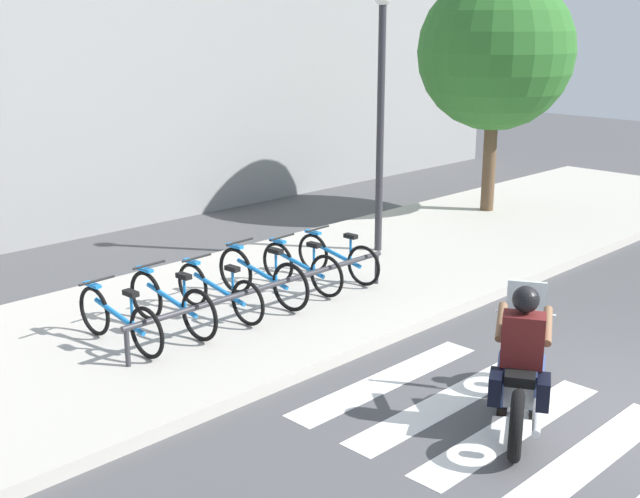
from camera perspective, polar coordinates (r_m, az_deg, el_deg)
sidewalk at (r=11.88m, az=-2.09°, el=-2.99°), size 24.00×4.40×0.15m
crosswalk_stripe_2 at (r=8.12m, az=18.04°, el=-13.72°), size 2.80×0.40×0.01m
crosswalk_stripe_3 at (r=8.45m, az=13.14°, el=-12.10°), size 2.80×0.40×0.01m
crosswalk_stripe_4 at (r=8.84m, az=8.69°, el=-10.54°), size 2.80×0.40×0.01m
crosswalk_stripe_5 at (r=9.28m, az=4.67°, el=-9.07°), size 2.80×0.40×0.01m
motorcycle at (r=8.45m, az=13.78°, el=-8.63°), size 2.00×1.21×1.26m
rider at (r=8.23m, az=13.91°, el=-6.49°), size 0.77×0.72×1.46m
bicycle_0 at (r=9.92m, az=-13.78°, el=-4.75°), size 0.48×1.67×0.75m
bicycle_1 at (r=10.28m, az=-10.28°, el=-3.71°), size 0.48×1.71×0.79m
bicycle_2 at (r=10.70m, az=-7.04°, el=-2.93°), size 0.48×1.68×0.72m
bicycle_3 at (r=11.13m, az=-4.05°, el=-1.94°), size 0.48×1.74×0.80m
bicycle_4 at (r=11.61m, az=-1.30°, el=-1.28°), size 0.48×1.56×0.74m
bicycle_5 at (r=12.11m, az=1.22°, el=-0.57°), size 0.48×1.59×0.73m
bike_rack at (r=10.49m, az=-3.59°, el=-2.74°), size 4.29×0.07×0.49m
street_lamp at (r=13.30m, az=4.25°, el=10.30°), size 0.28×0.28×4.35m
tree_near_rack at (r=16.53m, az=12.10°, el=13.24°), size 3.02×3.02×4.78m
building_backdrop at (r=15.91m, az=-16.87°, el=14.95°), size 24.00×1.20×7.69m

